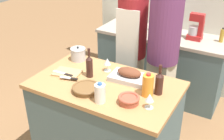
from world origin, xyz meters
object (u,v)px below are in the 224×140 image
(milk_jug, at_px, (100,93))
(juice_jug, at_px, (148,85))
(person_cook_aproned, at_px, (132,45))
(knife_chef, at_px, (63,74))
(knife_paring, at_px, (69,78))
(stand_mixer, at_px, (196,29))
(condiment_bottle_short, at_px, (222,36))
(wine_bottle_green, at_px, (159,83))
(roasting_pan, at_px, (129,75))
(mixing_bowl, at_px, (129,99))
(person_cook_guest, at_px, (163,49))
(stock_pot, at_px, (78,54))
(wine_glass_left, at_px, (107,62))
(condiment_bottle_tall, at_px, (154,25))
(wicker_basket, at_px, (86,88))
(wine_glass_right, at_px, (150,98))
(condiment_bottle_extra, at_px, (171,32))
(cutting_board, at_px, (67,73))
(wine_bottle_dark, at_px, (89,66))

(milk_jug, bearing_deg, juice_jug, 43.39)
(person_cook_aproned, bearing_deg, knife_chef, -114.06)
(knife_paring, bearing_deg, milk_jug, -20.13)
(milk_jug, relative_size, stand_mixer, 0.54)
(knife_chef, xyz_separation_m, condiment_bottle_short, (1.14, 1.62, 0.06))
(knife_chef, distance_m, knife_paring, 0.11)
(wine_bottle_green, bearing_deg, roasting_pan, 164.93)
(wine_bottle_green, bearing_deg, condiment_bottle_short, 80.90)
(mixing_bowl, relative_size, person_cook_aproned, 0.10)
(roasting_pan, distance_m, stand_mixer, 1.34)
(juice_jug, bearing_deg, person_cook_guest, 101.12)
(stock_pot, height_order, juice_jug, juice_jug)
(wine_glass_left, height_order, condiment_bottle_tall, condiment_bottle_tall)
(wicker_basket, distance_m, stand_mixer, 1.75)
(juice_jug, xyz_separation_m, condiment_bottle_tall, (-0.56, 1.51, -0.02))
(wine_bottle_green, relative_size, wine_glass_right, 2.10)
(roasting_pan, relative_size, wine_glass_left, 2.69)
(stock_pot, relative_size, mixing_bowl, 0.89)
(wine_bottle_green, relative_size, condiment_bottle_extra, 1.41)
(wine_glass_right, bearing_deg, roasting_pan, 136.61)
(wicker_basket, xyz_separation_m, wine_bottle_green, (0.56, 0.28, 0.08))
(stand_mixer, bearing_deg, condiment_bottle_short, 13.31)
(stand_mixer, distance_m, condiment_bottle_short, 0.32)
(wine_bottle_green, relative_size, person_cook_aproned, 0.16)
(wine_glass_right, height_order, person_cook_aproned, person_cook_aproned)
(cutting_board, xyz_separation_m, mixing_bowl, (0.74, -0.15, 0.03))
(mixing_bowl, bearing_deg, person_cook_guest, 94.00)
(stock_pot, xyz_separation_m, knife_paring, (0.18, -0.39, -0.05))
(wicker_basket, xyz_separation_m, condiment_bottle_short, (0.79, 1.75, 0.05))
(stock_pot, xyz_separation_m, mixing_bowl, (0.82, -0.45, -0.03))
(wine_glass_left, distance_m, stand_mixer, 1.37)
(milk_jug, height_order, wine_glass_left, milk_jug)
(person_cook_aproned, bearing_deg, wicker_basket, -92.56)
(stock_pot, bearing_deg, cutting_board, -74.38)
(roasting_pan, bearing_deg, stock_pot, 170.40)
(mixing_bowl, distance_m, condiment_bottle_tall, 1.76)
(wine_glass_right, bearing_deg, wine_bottle_green, 92.92)
(wine_glass_left, xyz_separation_m, condiment_bottle_short, (0.82, 1.33, -0.02))
(stock_pot, distance_m, wine_bottle_green, 1.00)
(cutting_board, relative_size, milk_jug, 1.58)
(condiment_bottle_tall, bearing_deg, wine_glass_right, -68.76)
(wicker_basket, xyz_separation_m, cutting_board, (-0.34, 0.17, -0.02))
(wicker_basket, relative_size, wine_bottle_green, 0.90)
(wicker_basket, height_order, wine_glass_left, wine_glass_left)
(wine_bottle_dark, distance_m, wine_glass_right, 0.71)
(roasting_pan, relative_size, wine_bottle_green, 1.34)
(stock_pot, distance_m, milk_jug, 0.82)
(wicker_basket, height_order, milk_jug, milk_jug)
(milk_jug, relative_size, wine_glass_right, 1.37)
(roasting_pan, distance_m, wine_bottle_dark, 0.38)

